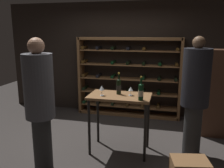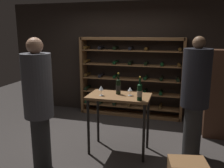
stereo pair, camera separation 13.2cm
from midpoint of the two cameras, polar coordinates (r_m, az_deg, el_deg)
ground_plane at (r=4.42m, az=-2.26°, el=-14.30°), size 9.81×9.81×0.00m
back_wall at (r=5.83m, az=3.43°, el=5.99°), size 5.81×0.10×2.67m
wine_rack at (r=5.64m, az=5.01°, el=1.54°), size 2.42×0.32×1.86m
tasting_table at (r=3.91m, az=2.67°, el=-4.63°), size 1.00×0.58×0.98m
person_guest_khaki at (r=3.96m, az=20.11°, el=-1.82°), size 0.43×0.43×1.92m
person_guest_plum_blouse at (r=3.46m, az=-16.09°, el=-3.61°), size 0.41×0.41×1.91m
display_cabinet at (r=4.95m, az=24.54°, el=-2.23°), size 0.44×0.36×1.67m
wine_bottle_green_slim at (r=3.91m, az=2.48°, el=-0.55°), size 0.08×0.08×0.36m
wine_bottle_gold_foil at (r=3.58m, az=7.65°, el=-1.86°), size 0.08×0.08×0.37m
wine_glass_stemmed_center at (r=3.83m, az=-1.62°, el=-1.03°), size 0.08×0.08×0.16m
wine_glass_stemmed_right at (r=3.84m, az=5.31°, el=-1.29°), size 0.07×0.07×0.14m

